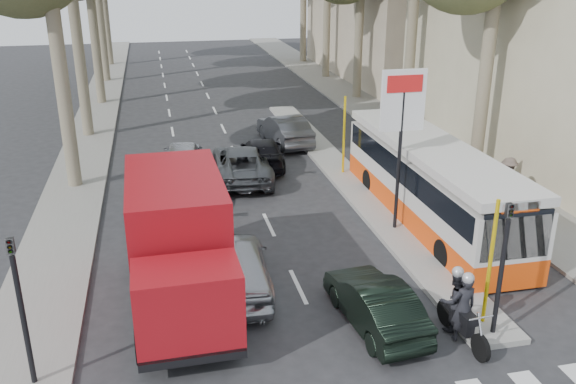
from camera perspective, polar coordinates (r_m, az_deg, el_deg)
name	(u,v)px	position (r m, az deg, el deg)	size (l,w,h in m)	color
ground	(349,320)	(16.35, 5.76, -11.84)	(120.00, 120.00, 0.00)	#28282B
sidewalk_right	(357,101)	(41.15, 6.45, 8.48)	(3.20, 70.00, 0.12)	gray
median_left	(100,103)	(42.07, -17.14, 7.96)	(2.40, 64.00, 0.12)	gray
traffic_island	(343,174)	(26.71, 5.14, 1.72)	(1.50, 26.00, 0.16)	gray
billboard	(401,128)	(20.27, 10.56, 5.94)	(1.50, 12.10, 5.60)	yellow
traffic_light_island	(505,247)	(15.27, 19.61, -4.90)	(0.16, 0.41, 3.60)	black
traffic_light_left	(18,287)	(13.91, -23.97, -8.14)	(0.16, 0.41, 3.60)	black
silver_hatchback	(237,266)	(17.33, -4.77, -6.88)	(1.80, 4.47, 1.52)	#AFB3B8
dark_hatchback	(375,303)	(15.92, 8.14, -10.24)	(1.36, 3.89, 1.28)	black
queue_car_a	(242,163)	(26.02, -4.33, 2.73)	(2.41, 5.24, 1.45)	#474A4E
queue_car_b	(262,153)	(27.64, -2.45, 3.69)	(1.81, 4.46, 1.29)	black
queue_car_c	(183,156)	(27.26, -9.80, 3.30)	(1.70, 4.22, 1.44)	#AEB0B6
queue_car_d	(285,130)	(31.05, -0.33, 5.85)	(1.60, 4.58, 1.51)	#44454B
queue_car_e	(169,188)	(23.49, -11.04, 0.41)	(2.09, 5.14, 1.49)	black
red_truck	(179,243)	(16.37, -10.20, -4.70)	(2.60, 6.55, 3.47)	black
city_bus	(430,180)	(22.16, 13.18, 1.08)	(2.39, 10.87, 2.86)	#F64A0D
motorcycle	(459,306)	(15.78, 15.71, -10.22)	(0.84, 2.25, 1.91)	black
pedestrian_near	(510,201)	(22.41, 20.03, -0.80)	(1.05, 0.51, 1.79)	#453651
pedestrian_far	(508,180)	(24.64, 19.85, 1.10)	(1.13, 0.50, 1.75)	brown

